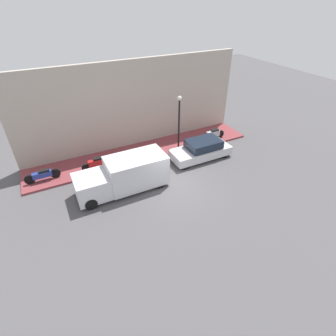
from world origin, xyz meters
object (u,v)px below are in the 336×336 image
(parked_car, at_px, (201,150))
(delivery_van, at_px, (123,175))
(scooter_silver, at_px, (213,134))
(streetlamp, at_px, (179,117))
(motorcycle_red, at_px, (97,163))
(motorcycle_blue, at_px, (43,175))

(parked_car, height_order, delivery_van, delivery_van)
(scooter_silver, bearing_deg, streetlamp, 94.44)
(parked_car, relative_size, scooter_silver, 2.05)
(motorcycle_red, xyz_separation_m, streetlamp, (-0.33, -5.89, 2.15))
(motorcycle_red, height_order, streetlamp, streetlamp)
(parked_car, xyz_separation_m, scooter_silver, (1.68, -2.17, -0.05))
(motorcycle_blue, distance_m, scooter_silver, 12.39)
(motorcycle_blue, bearing_deg, scooter_silver, -91.19)
(delivery_van, bearing_deg, streetlamp, -64.34)
(delivery_van, height_order, motorcycle_red, delivery_van)
(scooter_silver, bearing_deg, delivery_van, 107.83)
(motorcycle_red, distance_m, motorcycle_blue, 3.29)
(delivery_van, relative_size, scooter_silver, 2.55)
(scooter_silver, bearing_deg, motorcycle_blue, 88.81)
(scooter_silver, bearing_deg, motorcycle_red, 89.48)
(delivery_van, distance_m, motorcycle_blue, 5.14)
(streetlamp, bearing_deg, motorcycle_red, 86.78)
(parked_car, distance_m, motorcycle_blue, 10.40)
(parked_car, xyz_separation_m, delivery_van, (-0.95, 6.00, 0.37))
(motorcycle_red, xyz_separation_m, scooter_silver, (-0.08, -9.11, 0.04))
(parked_car, distance_m, streetlamp, 2.72)
(parked_car, distance_m, scooter_silver, 2.74)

